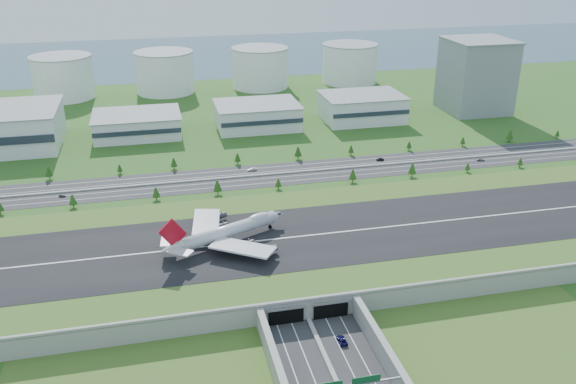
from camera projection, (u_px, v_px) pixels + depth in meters
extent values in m
plane|color=#27591C|center=(279.00, 255.00, 269.88)|extent=(1200.00, 1200.00, 0.00)
cube|color=gray|center=(279.00, 247.00, 268.30)|extent=(520.00, 100.00, 8.00)
cube|color=#476422|center=(279.00, 239.00, 266.68)|extent=(520.00, 100.00, 0.16)
cube|color=black|center=(279.00, 239.00, 266.62)|extent=(520.00, 58.00, 0.12)
cube|color=silver|center=(279.00, 238.00, 266.59)|extent=(520.00, 0.90, 0.02)
cube|color=gray|center=(308.00, 299.00, 222.30)|extent=(520.00, 1.20, 1.20)
cube|color=black|center=(286.00, 316.00, 221.96)|extent=(13.00, 1.20, 6.00)
cube|color=black|center=(331.00, 310.00, 225.49)|extent=(13.00, 1.20, 6.00)
cube|color=#0C4C23|center=(366.00, 379.00, 182.69)|extent=(9.00, 0.30, 2.40)
cube|color=#28282B|center=(245.00, 177.00, 354.80)|extent=(560.00, 36.00, 0.12)
cylinder|color=#3D2819|center=(0.00, 212.00, 307.82)|extent=(0.50, 0.50, 2.89)
cylinder|color=#3D2819|center=(73.00, 205.00, 315.25)|extent=(0.50, 0.50, 2.66)
cone|color=#113D10|center=(73.00, 199.00, 313.90)|extent=(4.14, 4.14, 5.32)
cylinder|color=#3D2819|center=(157.00, 198.00, 324.03)|extent=(0.50, 0.50, 2.66)
cone|color=#113D10|center=(156.00, 192.00, 322.68)|extent=(4.13, 4.13, 5.32)
cylinder|color=#3D2819|center=(218.00, 192.00, 330.74)|extent=(0.50, 0.50, 3.01)
cone|color=#113D10|center=(217.00, 186.00, 329.22)|extent=(4.68, 4.68, 6.02)
cylinder|color=#3D2819|center=(278.00, 187.00, 337.89)|extent=(0.50, 0.50, 2.29)
cone|color=#113D10|center=(278.00, 182.00, 336.72)|extent=(3.57, 3.57, 4.58)
cylinder|color=#3D2819|center=(353.00, 180.00, 346.78)|extent=(0.50, 0.50, 2.85)
cone|color=#113D10|center=(353.00, 174.00, 345.34)|extent=(4.43, 4.43, 5.70)
cylinder|color=#3D2819|center=(412.00, 175.00, 354.27)|extent=(0.50, 0.50, 3.04)
cone|color=#113D10|center=(412.00, 168.00, 352.73)|extent=(4.73, 4.73, 6.08)
cylinder|color=#3D2819|center=(467.00, 170.00, 361.83)|extent=(0.50, 0.50, 2.02)
cone|color=#113D10|center=(468.00, 166.00, 360.81)|extent=(3.14, 3.14, 4.04)
cylinder|color=#3D2819|center=(520.00, 166.00, 369.04)|extent=(0.50, 0.50, 2.17)
cone|color=#113D10|center=(520.00, 161.00, 367.94)|extent=(3.37, 3.37, 4.33)
cylinder|color=#3D2819|center=(50.00, 177.00, 351.05)|extent=(0.50, 0.50, 2.77)
cone|color=#113D10|center=(49.00, 171.00, 349.65)|extent=(4.30, 4.30, 5.53)
cylinder|color=#3D2819|center=(120.00, 172.00, 359.38)|extent=(0.50, 0.50, 2.07)
cone|color=#113D10|center=(120.00, 168.00, 358.33)|extent=(3.22, 3.22, 4.14)
cylinder|color=#3D2819|center=(174.00, 167.00, 365.84)|extent=(0.50, 0.50, 2.56)
cone|color=#113D10|center=(174.00, 162.00, 364.54)|extent=(3.99, 3.99, 5.13)
cylinder|color=#3D2819|center=(238.00, 162.00, 373.86)|extent=(0.50, 0.50, 2.52)
cone|color=#113D10|center=(237.00, 157.00, 372.58)|extent=(3.92, 3.92, 5.04)
cylinder|color=#3D2819|center=(298.00, 157.00, 381.71)|extent=(0.50, 0.50, 2.98)
cone|color=#113D10|center=(298.00, 151.00, 380.20)|extent=(4.63, 4.63, 5.95)
cylinder|color=#3D2819|center=(351.00, 153.00, 389.07)|extent=(0.50, 0.50, 2.33)
cone|color=#113D10|center=(351.00, 149.00, 387.89)|extent=(3.62, 3.62, 4.66)
cylinder|color=#3D2819|center=(409.00, 149.00, 397.35)|extent=(0.50, 0.50, 2.21)
cone|color=#113D10|center=(409.00, 145.00, 396.23)|extent=(3.44, 3.44, 4.43)
cylinder|color=#3D2819|center=(462.00, 144.00, 405.32)|extent=(0.50, 0.50, 2.19)
cone|color=#113D10|center=(463.00, 140.00, 404.21)|extent=(3.40, 3.40, 4.37)
cylinder|color=#3D2819|center=(509.00, 140.00, 412.36)|extent=(0.50, 0.50, 2.99)
cone|color=#113D10|center=(510.00, 135.00, 410.84)|extent=(4.66, 4.66, 5.99)
cylinder|color=#3D2819|center=(557.00, 137.00, 420.20)|extent=(0.50, 0.50, 1.99)
cone|color=#113D10|center=(558.00, 133.00, 419.19)|extent=(3.10, 3.10, 3.99)
cube|color=white|center=(137.00, 125.00, 424.34)|extent=(58.00, 42.00, 15.00)
cube|color=white|center=(257.00, 116.00, 441.59)|extent=(58.00, 42.00, 17.00)
cube|color=white|center=(362.00, 108.00, 457.81)|extent=(58.00, 42.00, 19.00)
cube|color=gray|center=(476.00, 76.00, 474.87)|extent=(46.00, 46.00, 55.00)
cylinder|color=white|center=(63.00, 77.00, 515.21)|extent=(50.00, 50.00, 35.00)
cylinder|color=white|center=(165.00, 73.00, 532.86)|extent=(50.00, 50.00, 35.00)
cylinder|color=white|center=(260.00, 68.00, 550.51)|extent=(50.00, 50.00, 35.00)
cylinder|color=white|center=(350.00, 64.00, 568.16)|extent=(50.00, 50.00, 35.00)
cube|color=#335161|center=(190.00, 55.00, 699.06)|extent=(1200.00, 260.00, 0.06)
cylinder|color=silver|center=(227.00, 231.00, 261.81)|extent=(47.06, 24.96, 5.60)
cone|color=silver|center=(276.00, 215.00, 276.30)|extent=(8.67, 7.95, 5.60)
cone|color=silver|center=(172.00, 248.00, 247.18)|extent=(10.27, 8.66, 5.60)
ellipsoid|color=silver|center=(259.00, 217.00, 270.21)|extent=(12.68, 8.82, 3.44)
cube|color=silver|center=(243.00, 248.00, 250.28)|extent=(28.12, 24.16, 1.38)
cube|color=silver|center=(206.00, 222.00, 272.10)|extent=(14.99, 27.59, 1.38)
cylinder|color=#38383D|center=(249.00, 244.00, 257.52)|extent=(5.22, 4.24, 2.62)
cylinder|color=#38383D|center=(272.00, 249.00, 253.28)|extent=(5.22, 4.24, 2.62)
cylinder|color=#38383D|center=(223.00, 226.00, 272.92)|extent=(5.22, 4.24, 2.62)
cylinder|color=#38383D|center=(222.00, 215.00, 282.80)|extent=(5.22, 4.24, 2.62)
cube|color=silver|center=(180.00, 252.00, 243.22)|extent=(10.87, 9.91, 0.52)
cube|color=silver|center=(167.00, 241.00, 251.56)|extent=(6.24, 10.13, 0.52)
cube|color=#B50C1E|center=(173.00, 233.00, 245.03)|extent=(11.72, 5.77, 13.12)
cylinder|color=black|center=(270.00, 227.00, 276.11)|extent=(1.66, 0.61, 1.66)
cylinder|color=black|center=(224.00, 246.00, 259.65)|extent=(1.66, 0.61, 1.66)
cylinder|color=black|center=(217.00, 241.00, 263.75)|extent=(1.66, 0.61, 1.66)
cylinder|color=black|center=(213.00, 249.00, 256.75)|extent=(1.66, 0.61, 1.66)
cylinder|color=black|center=(207.00, 244.00, 260.86)|extent=(1.66, 0.61, 1.66)
imported|color=#0D0B39|center=(342.00, 340.00, 212.48)|extent=(2.91, 6.16, 1.70)
imported|color=#545559|center=(62.00, 196.00, 328.21)|extent=(4.17, 2.69, 1.32)
imported|color=black|center=(380.00, 159.00, 379.58)|extent=(4.73, 1.89, 1.53)
imported|color=#A3A3A7|center=(480.00, 159.00, 379.70)|extent=(5.31, 2.95, 1.40)
imported|color=white|center=(252.00, 169.00, 363.82)|extent=(6.05, 3.20, 1.67)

